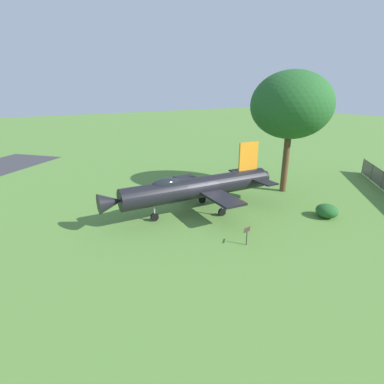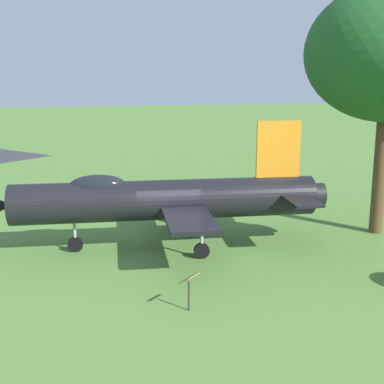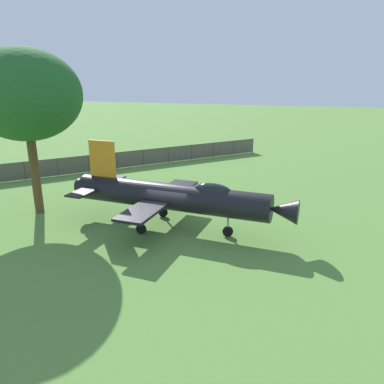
{
  "view_description": "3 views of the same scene",
  "coord_description": "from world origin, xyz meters",
  "px_view_note": "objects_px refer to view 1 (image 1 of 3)",
  "views": [
    {
      "loc": [
        17.85,
        -12.04,
        9.07
      ],
      "look_at": [
        0.51,
        -0.91,
        1.94
      ],
      "focal_mm": 28.07,
      "sensor_mm": 36.0,
      "label": 1
    },
    {
      "loc": [
        20.01,
        -3.66,
        6.85
      ],
      "look_at": [
        -1.02,
        1.31,
        2.01
      ],
      "focal_mm": 49.09,
      "sensor_mm": 36.0,
      "label": 2
    },
    {
      "loc": [
        -19.94,
        -7.23,
        8.9
      ],
      "look_at": [
        0.37,
        -1.26,
        2.27
      ],
      "focal_mm": 35.04,
      "sensor_mm": 36.0,
      "label": 3
    }
  ],
  "objects_px": {
    "display_jet": "(194,188)",
    "shrub_near_fence": "(327,211)",
    "shade_tree": "(291,105)",
    "info_plaque": "(247,232)"
  },
  "relations": [
    {
      "from": "display_jet",
      "to": "shrub_near_fence",
      "type": "height_order",
      "value": "display_jet"
    },
    {
      "from": "display_jet",
      "to": "info_plaque",
      "type": "xyz_separation_m",
      "value": [
        5.94,
        -0.04,
        -1.17
      ]
    },
    {
      "from": "display_jet",
      "to": "info_plaque",
      "type": "height_order",
      "value": "display_jet"
    },
    {
      "from": "shrub_near_fence",
      "to": "info_plaque",
      "type": "height_order",
      "value": "info_plaque"
    },
    {
      "from": "shade_tree",
      "to": "display_jet",
      "type": "bearing_deg",
      "value": -90.61
    },
    {
      "from": "display_jet",
      "to": "shade_tree",
      "type": "height_order",
      "value": "shade_tree"
    },
    {
      "from": "shade_tree",
      "to": "info_plaque",
      "type": "xyz_separation_m",
      "value": [
        5.84,
        -9.87,
        -6.85
      ]
    },
    {
      "from": "shrub_near_fence",
      "to": "display_jet",
      "type": "bearing_deg",
      "value": -127.57
    },
    {
      "from": "display_jet",
      "to": "info_plaque",
      "type": "relative_size",
      "value": 12.29
    },
    {
      "from": "display_jet",
      "to": "shrub_near_fence",
      "type": "relative_size",
      "value": 8.63
    }
  ]
}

